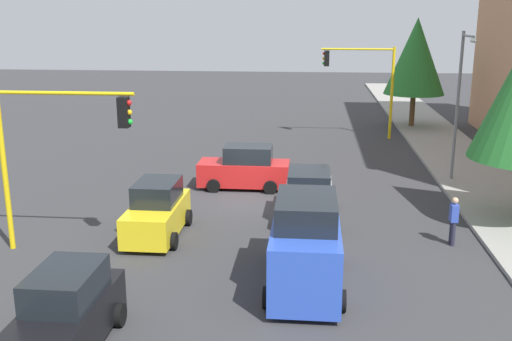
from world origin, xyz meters
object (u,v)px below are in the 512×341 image
object	(u,v)px
delivery_van_blue	(306,245)
pedestrian_crossing	(453,220)
car_silver	(309,196)
tree_roadside_far	(416,56)
car_black	(66,315)
street_lamp_curbside	(461,91)
traffic_signal_near_right	(55,138)
car_yellow	(157,212)
car_red	(245,169)
traffic_signal_far_left	(364,74)

from	to	relation	value
delivery_van_blue	pedestrian_crossing	size ratio (longest dim) A/B	2.82
delivery_van_blue	car_silver	distance (m)	5.95
tree_roadside_far	car_black	bearing A→B (deg)	-22.81
car_black	tree_roadside_far	bearing A→B (deg)	157.19
street_lamp_curbside	traffic_signal_near_right	bearing A→B (deg)	-57.11
delivery_van_blue	car_yellow	world-z (taller)	delivery_van_blue
delivery_van_blue	car_yellow	bearing A→B (deg)	-124.16
delivery_van_blue	car_red	bearing A→B (deg)	-163.79
delivery_van_blue	tree_roadside_far	bearing A→B (deg)	164.77
traffic_signal_near_right	car_silver	distance (m)	9.54
delivery_van_blue	traffic_signal_near_right	bearing A→B (deg)	-103.56
traffic_signal_near_right	car_red	distance (m)	9.99
car_yellow	street_lamp_curbside	bearing A→B (deg)	123.31
delivery_van_blue	car_yellow	xyz separation A→B (m)	(-3.62, -5.33, -0.39)
car_yellow	car_black	bearing A→B (deg)	-1.44
street_lamp_curbside	car_black	size ratio (longest dim) A/B	1.73
car_silver	delivery_van_blue	bearing A→B (deg)	-0.39
car_silver	traffic_signal_far_left	bearing A→B (deg)	168.56
delivery_van_blue	street_lamp_curbside	bearing A→B (deg)	149.66
car_black	pedestrian_crossing	world-z (taller)	car_black
traffic_signal_far_left	tree_roadside_far	xyz separation A→B (m)	(-4.00, 3.79, 0.87)
delivery_van_blue	car_black	xyz separation A→B (m)	(3.97, -5.52, -0.39)
tree_roadside_far	car_yellow	bearing A→B (deg)	-29.03
delivery_van_blue	car_red	size ratio (longest dim) A/B	1.17
street_lamp_curbside	car_black	bearing A→B (deg)	-38.35
tree_roadside_far	car_silver	bearing A→B (deg)	-19.35
car_silver	pedestrian_crossing	xyz separation A→B (m)	(2.23, 4.95, 0.01)
traffic_signal_near_right	car_yellow	bearing A→B (deg)	121.02
traffic_signal_far_left	car_red	size ratio (longest dim) A/B	1.41
traffic_signal_near_right	delivery_van_blue	bearing A→B (deg)	76.44
traffic_signal_far_left	car_yellow	world-z (taller)	traffic_signal_far_left
delivery_van_blue	pedestrian_crossing	world-z (taller)	delivery_van_blue
car_silver	car_red	world-z (taller)	same
traffic_signal_far_left	street_lamp_curbside	size ratio (longest dim) A/B	0.83
traffic_signal_far_left	car_red	xyz separation A→B (m)	(12.00, -6.17, -3.19)
car_red	traffic_signal_near_right	bearing A→B (deg)	-33.03
tree_roadside_far	car_silver	size ratio (longest dim) A/B	1.84
street_lamp_curbside	traffic_signal_far_left	bearing A→B (deg)	-161.45
traffic_signal_far_left	car_black	distance (m)	27.56
delivery_van_blue	car_silver	bearing A→B (deg)	179.61
street_lamp_curbside	car_silver	world-z (taller)	street_lamp_curbside
delivery_van_blue	pedestrian_crossing	distance (m)	6.23
traffic_signal_near_right	delivery_van_blue	xyz separation A→B (m)	(1.95, 8.10, -2.59)
tree_roadside_far	delivery_van_blue	world-z (taller)	tree_roadside_far
car_red	traffic_signal_far_left	bearing A→B (deg)	152.77
street_lamp_curbside	car_yellow	distance (m)	14.88
tree_roadside_far	car_red	bearing A→B (deg)	-31.90
car_yellow	car_red	size ratio (longest dim) A/B	0.94
traffic_signal_near_right	delivery_van_blue	world-z (taller)	traffic_signal_near_right
car_silver	tree_roadside_far	bearing A→B (deg)	160.65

